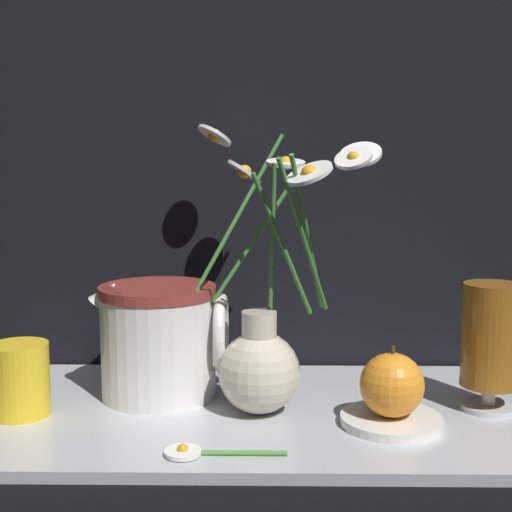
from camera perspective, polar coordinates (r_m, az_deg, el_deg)
name	(u,v)px	position (r m, az deg, el deg)	size (l,w,h in m)	color
ground_plane	(255,418)	(0.83, -0.11, -12.86)	(6.00, 6.00, 0.00)	black
shelf	(255,413)	(0.83, -0.11, -12.47)	(0.66, 0.33, 0.01)	#B2B7BC
vase_with_flowers	(262,350)	(0.79, 0.44, -7.53)	(0.21, 0.23, 0.32)	beige
yellow_mug	(17,379)	(0.84, -18.56, -9.35)	(0.07, 0.06, 0.08)	yellow
ceramic_pitcher	(160,336)	(0.85, -7.66, -6.36)	(0.16, 0.14, 0.15)	white
tea_glass	(490,338)	(0.84, 18.20, -6.24)	(0.06, 0.06, 0.14)	silver
saucer_plate	(391,420)	(0.79, 10.75, -12.79)	(0.11, 0.11, 0.01)	white
orange_fruit	(392,385)	(0.78, 10.82, -10.09)	(0.07, 0.07, 0.08)	orange
loose_daisy	(197,452)	(0.71, -4.72, -15.36)	(0.12, 0.04, 0.01)	#4C8E3D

